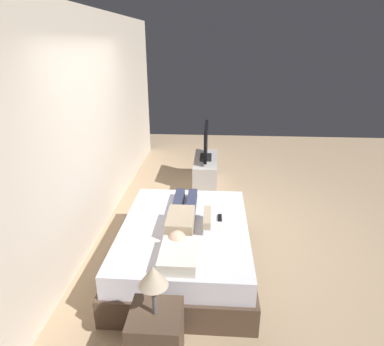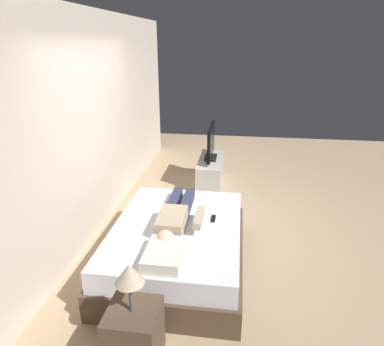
% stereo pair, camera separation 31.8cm
% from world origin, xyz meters
% --- Properties ---
extents(ground_plane, '(10.00, 10.00, 0.00)m').
position_xyz_m(ground_plane, '(0.00, 0.00, 0.00)').
color(ground_plane, tan).
extents(back_wall, '(6.40, 0.10, 2.80)m').
position_xyz_m(back_wall, '(0.40, 1.48, 1.40)').
color(back_wall, beige).
rests_on(back_wall, ground).
extents(bed, '(1.93, 1.45, 0.54)m').
position_xyz_m(bed, '(-0.80, 0.22, 0.26)').
color(bed, brown).
rests_on(bed, ground).
extents(pillow, '(0.48, 0.34, 0.12)m').
position_xyz_m(pillow, '(-1.45, 0.22, 0.60)').
color(pillow, silver).
rests_on(pillow, bed).
extents(person, '(1.26, 0.46, 0.18)m').
position_xyz_m(person, '(-0.77, 0.24, 0.62)').
color(person, tan).
rests_on(person, bed).
extents(remote, '(0.15, 0.04, 0.02)m').
position_xyz_m(remote, '(-0.62, -0.16, 0.55)').
color(remote, black).
rests_on(remote, bed).
extents(tv_stand, '(1.10, 0.40, 0.50)m').
position_xyz_m(tv_stand, '(1.57, 0.06, 0.25)').
color(tv_stand, '#B7B2AD').
rests_on(tv_stand, ground).
extents(tv, '(0.88, 0.20, 0.59)m').
position_xyz_m(tv, '(1.57, 0.06, 0.78)').
color(tv, black).
rests_on(tv, tv_stand).
extents(nightstand, '(0.40, 0.40, 0.52)m').
position_xyz_m(nightstand, '(-2.07, 0.33, 0.26)').
color(nightstand, brown).
rests_on(nightstand, ground).
extents(lamp, '(0.22, 0.22, 0.42)m').
position_xyz_m(lamp, '(-2.07, 0.33, 0.85)').
color(lamp, '#59595B').
rests_on(lamp, nightstand).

